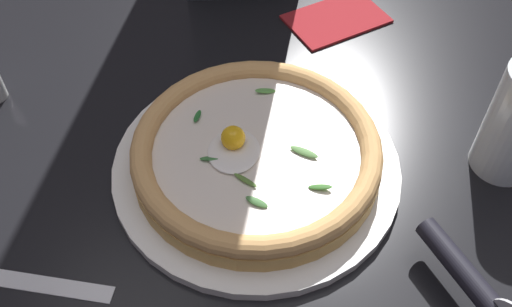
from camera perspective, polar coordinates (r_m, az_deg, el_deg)
name	(u,v)px	position (r m, az deg, el deg)	size (l,w,h in m)	color
ground_plane	(277,180)	(0.67, 2.14, -2.63)	(2.40, 2.40, 0.03)	black
pizza_plate	(256,168)	(0.65, 0.00, -1.48)	(0.32, 0.32, 0.01)	white
pizza	(256,154)	(0.63, -0.02, -0.03)	(0.28, 0.28, 0.05)	#DBA958
pizza_cutter	(473,284)	(0.57, 20.74, -12.00)	(0.14, 0.10, 0.07)	silver
folded_napkin	(336,18)	(0.87, 7.98, 13.22)	(0.14, 0.09, 0.01)	maroon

